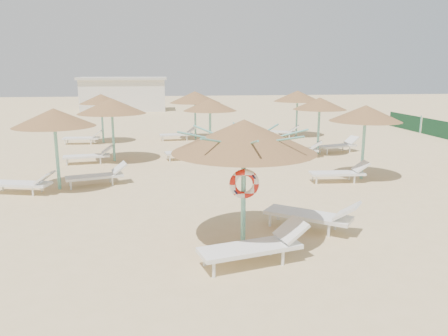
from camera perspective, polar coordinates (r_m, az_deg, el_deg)
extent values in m
plane|color=#DBBA85|center=(10.49, 4.12, -9.03)|extent=(120.00, 120.00, 0.00)
cylinder|color=#6CBCAC|center=(9.74, 2.55, -3.34)|extent=(0.11, 0.11, 2.38)
cone|color=olive|center=(9.47, 2.62, 4.22)|extent=(3.17, 3.17, 0.71)
cylinder|color=#6CBCAC|center=(9.51, 2.61, 2.69)|extent=(0.20, 0.20, 0.12)
cylinder|color=#6CBCAC|center=(9.63, 6.90, 4.00)|extent=(1.43, 0.04, 0.36)
cylinder|color=#6CBCAC|center=(10.08, 4.99, 4.43)|extent=(1.04, 1.04, 0.36)
cylinder|color=#6CBCAC|center=(10.19, 1.89, 4.55)|extent=(0.04, 1.43, 0.36)
cylinder|color=#6CBCAC|center=(9.90, -0.85, 4.33)|extent=(1.04, 1.04, 0.36)
cylinder|color=#6CBCAC|center=(9.37, -1.78, 3.85)|extent=(1.43, 0.04, 0.36)
cylinder|color=#6CBCAC|center=(8.89, -0.06, 3.38)|extent=(1.04, 1.04, 0.36)
cylinder|color=#6CBCAC|center=(8.77, 3.47, 3.23)|extent=(0.04, 1.43, 0.36)
cylinder|color=#6CBCAC|center=(9.09, 6.41, 3.50)|extent=(1.04, 1.04, 0.36)
torus|color=red|center=(9.58, 2.67, -2.07)|extent=(0.67, 0.15, 0.67)
cylinder|color=white|center=(8.52, -1.34, -13.18)|extent=(0.07, 0.07, 0.31)
cylinder|color=white|center=(8.99, -2.57, -11.74)|extent=(0.07, 0.07, 0.31)
cylinder|color=white|center=(9.09, 7.69, -11.58)|extent=(0.07, 0.07, 0.31)
cylinder|color=white|center=(9.53, 6.06, -10.35)|extent=(0.07, 0.07, 0.31)
cube|color=white|center=(8.98, 3.42, -10.41)|extent=(2.20, 1.16, 0.09)
cube|color=white|center=(9.29, 8.75, -7.98)|extent=(0.68, 0.77, 0.40)
cylinder|color=white|center=(11.19, 6.03, -6.80)|extent=(0.07, 0.07, 0.31)
cylinder|color=white|center=(11.68, 7.12, -5.99)|extent=(0.07, 0.07, 0.31)
cylinder|color=white|center=(10.73, 13.51, -7.96)|extent=(0.07, 0.07, 0.31)
cylinder|color=white|center=(11.24, 14.30, -7.05)|extent=(0.07, 0.07, 0.31)
cube|color=white|center=(11.08, 10.90, -6.07)|extent=(2.11, 1.83, 0.09)
cube|color=white|center=(10.76, 15.77, -5.39)|extent=(0.84, 0.86, 0.41)
cylinder|color=#6CBCAC|center=(15.34, -20.97, 1.57)|extent=(0.11, 0.11, 2.30)
cone|color=olive|center=(15.17, -21.34, 6.17)|extent=(2.62, 2.62, 0.59)
cylinder|color=#6CBCAC|center=(15.19, -21.27, 5.28)|extent=(0.20, 0.20, 0.12)
cylinder|color=white|center=(16.10, -26.92, -2.16)|extent=(0.06, 0.06, 0.28)
cylinder|color=white|center=(14.97, -23.70, -2.88)|extent=(0.06, 0.06, 0.28)
cylinder|color=white|center=(15.39, -22.75, -2.40)|extent=(0.06, 0.06, 0.28)
cube|color=white|center=(15.42, -25.04, -1.88)|extent=(2.00, 1.09, 0.08)
cube|color=white|center=(14.93, -22.37, -1.14)|extent=(0.62, 0.71, 0.36)
cylinder|color=white|center=(15.32, -19.37, -2.19)|extent=(0.06, 0.06, 0.28)
cylinder|color=white|center=(15.81, -19.49, -1.76)|extent=(0.06, 0.06, 0.28)
cylinder|color=white|center=(15.44, -14.38, -1.75)|extent=(0.06, 0.06, 0.28)
cylinder|color=white|center=(15.93, -14.65, -1.33)|extent=(0.06, 0.06, 0.28)
cube|color=white|center=(15.58, -16.55, -1.07)|extent=(2.00, 1.09, 0.08)
cube|color=white|center=(15.63, -13.52, 0.05)|extent=(0.62, 0.71, 0.36)
cylinder|color=#6CBCAC|center=(19.50, -14.27, 4.22)|extent=(0.11, 0.11, 2.30)
cone|color=olive|center=(19.37, -14.47, 7.87)|extent=(2.91, 2.91, 0.65)
cylinder|color=#6CBCAC|center=(19.39, -14.43, 7.14)|extent=(0.20, 0.20, 0.12)
cylinder|color=white|center=(19.24, -19.86, 0.68)|extent=(0.06, 0.06, 0.28)
cylinder|color=white|center=(19.73, -19.76, 0.97)|extent=(0.06, 0.06, 0.28)
cylinder|color=white|center=(19.18, -15.84, 0.93)|extent=(0.06, 0.06, 0.28)
cylinder|color=white|center=(19.67, -15.85, 1.21)|extent=(0.06, 0.06, 0.28)
cube|color=white|center=(19.40, -17.50, 1.49)|extent=(1.97, 0.88, 0.08)
cube|color=white|center=(19.35, -15.03, 2.34)|extent=(0.56, 0.66, 0.36)
cylinder|color=#6CBCAC|center=(24.83, -15.61, 5.86)|extent=(0.11, 0.11, 2.30)
cone|color=olive|center=(24.72, -15.78, 8.69)|extent=(2.32, 2.32, 0.52)
cylinder|color=#6CBCAC|center=(24.74, -15.74, 8.16)|extent=(0.20, 0.20, 0.12)
cylinder|color=white|center=(24.71, -20.05, 3.17)|extent=(0.06, 0.06, 0.28)
cylinder|color=white|center=(25.18, -19.75, 3.35)|extent=(0.06, 0.06, 0.28)
cylinder|color=white|center=(24.37, -17.00, 3.26)|extent=(0.06, 0.06, 0.28)
cylinder|color=white|center=(24.86, -16.75, 3.45)|extent=(0.06, 0.06, 0.28)
cube|color=white|center=(24.71, -18.15, 3.73)|extent=(1.93, 0.73, 0.08)
cube|color=white|center=(24.49, -16.25, 4.34)|extent=(0.52, 0.63, 0.36)
cylinder|color=#6CBCAC|center=(19.79, -1.82, 4.72)|extent=(0.11, 0.11, 2.30)
cone|color=olive|center=(19.66, -1.84, 8.27)|extent=(2.40, 2.40, 0.54)
cylinder|color=#6CBCAC|center=(19.68, -1.84, 7.60)|extent=(0.20, 0.20, 0.12)
cylinder|color=white|center=(19.10, -7.09, 1.26)|extent=(0.06, 0.06, 0.28)
cylinder|color=white|center=(19.58, -7.34, 1.54)|extent=(0.06, 0.06, 0.28)
cylinder|color=white|center=(19.36, -3.15, 1.50)|extent=(0.06, 0.06, 0.28)
cylinder|color=white|center=(19.84, -3.49, 1.76)|extent=(0.06, 0.06, 0.28)
cube|color=white|center=(19.45, -4.91, 2.06)|extent=(1.97, 0.91, 0.08)
cube|color=white|center=(19.60, -2.49, 2.89)|extent=(0.57, 0.67, 0.36)
cylinder|color=white|center=(20.16, -1.09, 1.96)|extent=(0.06, 0.06, 0.28)
cylinder|color=white|center=(20.65, -1.03, 2.21)|extent=(0.06, 0.06, 0.28)
cylinder|color=white|center=(20.15, 2.75, 1.94)|extent=(0.06, 0.06, 0.28)
cylinder|color=white|center=(20.64, 2.72, 2.19)|extent=(0.06, 0.06, 0.28)
cube|color=white|center=(20.36, 1.19, 2.57)|extent=(1.97, 0.91, 0.08)
cube|color=white|center=(20.33, 3.60, 3.22)|extent=(0.57, 0.67, 0.36)
cylinder|color=#6CBCAC|center=(25.26, -3.77, 6.41)|extent=(0.11, 0.11, 2.30)
cone|color=olive|center=(25.16, -3.81, 9.23)|extent=(2.90, 2.90, 0.65)
cylinder|color=#6CBCAC|center=(25.18, -3.81, 8.67)|extent=(0.20, 0.20, 0.12)
cylinder|color=white|center=(24.62, -7.99, 3.78)|extent=(0.06, 0.06, 0.28)
cylinder|color=white|center=(25.12, -8.08, 3.95)|extent=(0.06, 0.06, 0.28)
cylinder|color=white|center=(24.77, -4.87, 3.91)|extent=(0.06, 0.06, 0.28)
cylinder|color=white|center=(25.26, -5.02, 4.07)|extent=(0.06, 0.06, 0.28)
cube|color=white|center=(24.92, -6.21, 4.35)|extent=(1.95, 0.78, 0.08)
cube|color=white|center=(24.99, -4.28, 4.97)|extent=(0.53, 0.64, 0.36)
cylinder|color=#6CBCAC|center=(16.55, 17.72, 2.57)|extent=(0.11, 0.11, 2.30)
cone|color=olive|center=(16.39, 18.01, 6.82)|extent=(2.54, 2.54, 0.57)
cylinder|color=#6CBCAC|center=(16.42, 17.95, 6.01)|extent=(0.20, 0.20, 0.12)
cylinder|color=white|center=(15.48, 11.99, -1.59)|extent=(0.06, 0.06, 0.28)
cylinder|color=white|center=(15.95, 11.50, -1.15)|extent=(0.06, 0.06, 0.28)
cylinder|color=white|center=(15.91, 16.67, -1.47)|extent=(0.06, 0.06, 0.28)
cylinder|color=white|center=(16.36, 16.06, -1.05)|extent=(0.06, 0.06, 0.28)
cube|color=white|center=(15.91, 14.54, -0.67)|extent=(1.94, 0.74, 0.08)
cube|color=white|center=(16.15, 17.45, 0.21)|extent=(0.52, 0.63, 0.36)
cylinder|color=#6CBCAC|center=(20.95, 12.24, 4.87)|extent=(0.11, 0.11, 2.30)
cone|color=olive|center=(20.83, 12.39, 8.24)|extent=(2.46, 2.46, 0.55)
cylinder|color=#6CBCAC|center=(20.84, 12.36, 7.60)|extent=(0.20, 0.20, 0.12)
cylinder|color=white|center=(20.16, 7.29, 1.85)|extent=(0.06, 0.06, 0.28)
cylinder|color=white|center=(20.65, 7.36, 2.11)|extent=(0.06, 0.06, 0.28)
cylinder|color=white|center=(20.14, 11.13, 1.71)|extent=(0.06, 0.06, 0.28)
cylinder|color=white|center=(20.64, 11.11, 1.97)|extent=(0.06, 0.06, 0.28)
cube|color=white|center=(20.35, 9.59, 2.40)|extent=(2.00, 1.17, 0.08)
cube|color=white|center=(20.33, 12.01, 2.97)|extent=(0.64, 0.72, 0.36)
cylinder|color=white|center=(21.08, 13.33, 2.09)|extent=(0.06, 0.06, 0.28)
cylinder|color=white|center=(21.47, 12.50, 2.31)|extent=(0.06, 0.06, 0.28)
cylinder|color=white|center=(21.94, 16.10, 2.33)|extent=(0.06, 0.06, 0.28)
cylinder|color=white|center=(22.31, 15.26, 2.55)|extent=(0.06, 0.06, 0.28)
cube|color=white|center=(21.74, 14.60, 2.81)|extent=(2.00, 1.17, 0.08)
cube|color=white|center=(22.25, 16.32, 3.55)|extent=(0.64, 0.72, 0.36)
cylinder|color=#6CBCAC|center=(26.69, 9.48, 6.59)|extent=(0.11, 0.11, 2.30)
cone|color=olive|center=(26.60, 9.57, 9.26)|extent=(2.83, 2.83, 0.64)
cylinder|color=#6CBCAC|center=(26.61, 9.55, 8.73)|extent=(0.20, 0.20, 0.12)
cylinder|color=white|center=(25.94, 5.54, 4.29)|extent=(0.06, 0.06, 0.28)
cylinder|color=white|center=(26.44, 5.64, 4.44)|extent=(0.06, 0.06, 0.28)
cylinder|color=white|center=(25.86, 8.52, 4.18)|extent=(0.06, 0.06, 0.28)
cylinder|color=white|center=(26.35, 8.57, 4.33)|extent=(0.06, 0.06, 0.28)
cube|color=white|center=(26.11, 7.35, 4.69)|extent=(2.00, 1.19, 0.08)
cube|color=white|center=(26.04, 9.24, 5.15)|extent=(0.65, 0.72, 0.36)
cube|color=silver|center=(44.78, -12.93, 9.25)|extent=(8.00, 4.00, 3.00)
cube|color=beige|center=(44.72, -13.03, 11.33)|extent=(8.40, 4.40, 0.25)
cube|color=#1B5229|center=(28.68, 26.47, 4.55)|extent=(0.08, 3.80, 1.00)
cube|color=#1B5229|center=(32.04, 22.51, 5.62)|extent=(0.08, 3.80, 1.00)
cylinder|color=#6CBCAC|center=(30.42, 24.29, 5.23)|extent=(0.08, 0.08, 1.10)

